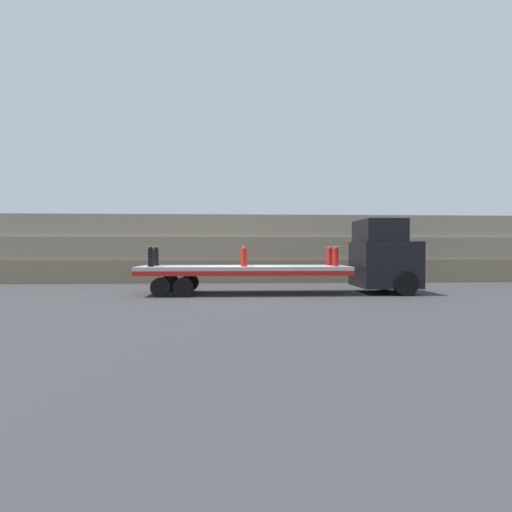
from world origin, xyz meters
TOP-DOWN VIEW (x-y plane):
  - ground_plane at (0.00, 0.00)m, footprint 120.00×120.00m
  - rock_cliff at (0.00, 7.31)m, footprint 60.00×3.30m
  - truck_cab at (6.33, 0.00)m, footprint 2.51×2.73m
  - flatbed_trailer at (-0.48, 0.00)m, footprint 9.07×2.67m
  - fire_hydrant_black_near_0 at (-3.93, -0.57)m, footprint 0.28×0.43m
  - fire_hydrant_black_far_0 at (-3.93, 0.57)m, footprint 0.28×0.43m
  - fire_hydrant_red_near_1 at (0.00, -0.57)m, footprint 0.28×0.43m
  - fire_hydrant_red_far_1 at (0.00, 0.57)m, footprint 0.28×0.43m
  - fire_hydrant_red_near_2 at (3.93, -0.57)m, footprint 0.28×0.43m
  - fire_hydrant_red_far_2 at (3.93, 0.57)m, footprint 0.28×0.43m
  - cargo_strap_rear at (-3.93, 0.00)m, footprint 0.05×2.77m
  - cargo_strap_middle at (0.00, 0.00)m, footprint 0.05×2.77m
  - cargo_strap_front at (3.93, 0.00)m, footprint 0.05×2.77m

SIDE VIEW (x-z plane):
  - ground_plane at x=0.00m, z-range 0.00..0.00m
  - flatbed_trailer at x=-0.48m, z-range 0.40..1.62m
  - truck_cab at x=6.33m, z-range -0.02..3.24m
  - fire_hydrant_black_near_0 at x=-3.93m, z-range 1.21..2.05m
  - fire_hydrant_black_far_0 at x=-3.93m, z-range 1.21..2.05m
  - fire_hydrant_red_near_1 at x=0.00m, z-range 1.21..2.05m
  - fire_hydrant_red_far_1 at x=0.00m, z-range 1.21..2.05m
  - fire_hydrant_red_near_2 at x=3.93m, z-range 1.21..2.05m
  - fire_hydrant_red_far_2 at x=3.93m, z-range 1.21..2.05m
  - rock_cliff at x=0.00m, z-range 0.00..4.02m
  - cargo_strap_rear at x=-3.93m, z-range 2.06..2.07m
  - cargo_strap_middle at x=0.00m, z-range 2.06..2.07m
  - cargo_strap_front at x=3.93m, z-range 2.06..2.07m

